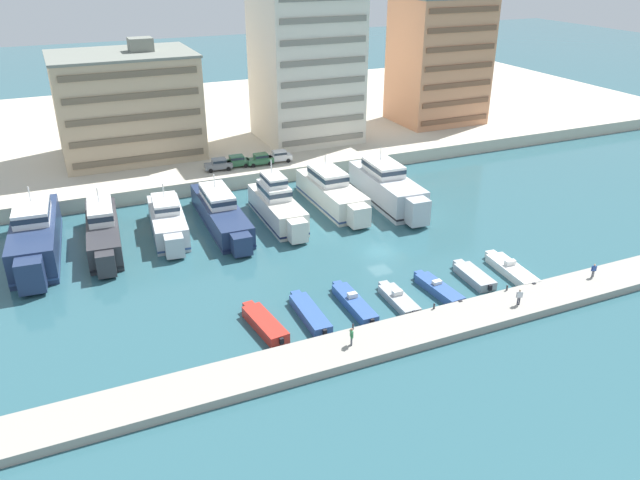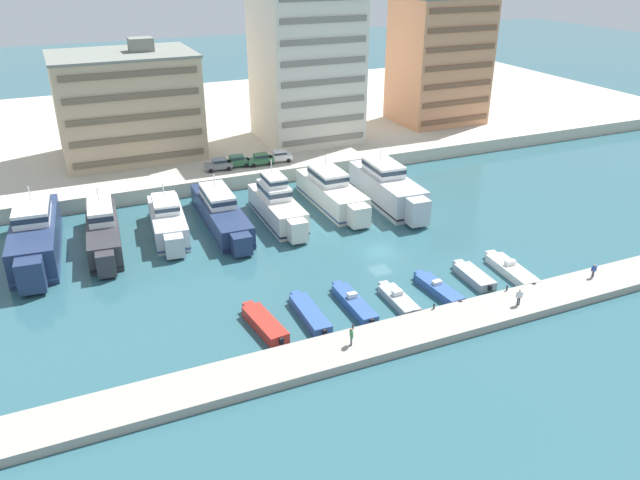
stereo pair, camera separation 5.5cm
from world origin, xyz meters
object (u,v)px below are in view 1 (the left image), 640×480
(yacht_ivory_center, at_px, (277,205))
(car_green_left, at_px, (236,161))
(motorboat_blue_center, at_px, (438,289))
(pedestrian_far_side, at_px, (519,296))
(car_white_center_left, at_px, (279,156))
(motorboat_grey_center_left, at_px, (398,299))
(yacht_navy_far_left, at_px, (35,236))
(yacht_silver_mid_right, at_px, (387,188))
(pedestrian_mid_deck, at_px, (352,335))
(car_grey_far_left, at_px, (219,164))
(yacht_silver_mid_left, at_px, (168,221))
(motorboat_grey_center_right, at_px, (473,276))
(motorboat_white_mid_right, at_px, (511,270))
(motorboat_blue_left, at_px, (310,313))
(yacht_navy_center_left, at_px, (221,213))
(yacht_ivory_center_right, at_px, (332,192))
(motorboat_blue_mid_left, at_px, (354,303))
(motorboat_red_far_left, at_px, (264,324))
(yacht_charcoal_left, at_px, (103,231))
(pedestrian_near_edge, at_px, (594,269))

(yacht_ivory_center, distance_m, car_green_left, 17.53)
(motorboat_blue_center, bearing_deg, pedestrian_far_side, -51.64)
(car_white_center_left, bearing_deg, motorboat_grey_center_left, -93.69)
(yacht_navy_far_left, relative_size, pedestrian_far_side, 12.17)
(yacht_silver_mid_right, relative_size, pedestrian_mid_deck, 10.91)
(car_grey_far_left, bearing_deg, yacht_silver_mid_left, -125.43)
(yacht_ivory_center, height_order, motorboat_grey_center_right, yacht_ivory_center)
(motorboat_blue_center, bearing_deg, motorboat_grey_center_left, -179.71)
(motorboat_grey_center_left, bearing_deg, motorboat_white_mid_right, 1.29)
(yacht_ivory_center, height_order, motorboat_blue_left, yacht_ivory_center)
(yacht_ivory_center, relative_size, pedestrian_mid_deck, 9.20)
(yacht_navy_center_left, bearing_deg, pedestrian_far_side, -57.24)
(motorboat_blue_center, bearing_deg, yacht_silver_mid_right, 72.82)
(yacht_ivory_center_right, relative_size, pedestrian_far_side, 10.49)
(motorboat_blue_mid_left, bearing_deg, car_grey_far_left, 93.51)
(yacht_navy_far_left, height_order, motorboat_grey_center_right, yacht_navy_far_left)
(yacht_ivory_center, relative_size, car_green_left, 3.83)
(car_white_center_left, bearing_deg, yacht_silver_mid_left, -143.29)
(motorboat_white_mid_right, height_order, pedestrian_far_side, pedestrian_far_side)
(motorboat_blue_mid_left, bearing_deg, motorboat_grey_center_left, -12.94)
(motorboat_red_far_left, bearing_deg, car_white_center_left, 67.61)
(yacht_ivory_center, height_order, car_white_center_left, yacht_ivory_center)
(yacht_navy_center_left, relative_size, motorboat_grey_center_right, 3.12)
(yacht_silver_mid_left, bearing_deg, yacht_charcoal_left, -178.85)
(yacht_silver_mid_left, bearing_deg, yacht_navy_center_left, -0.34)
(yacht_ivory_center_right, height_order, pedestrian_far_side, yacht_ivory_center_right)
(yacht_silver_mid_right, distance_m, car_green_left, 24.43)
(yacht_ivory_center, relative_size, pedestrian_near_edge, 10.29)
(motorboat_blue_mid_left, xyz_separation_m, motorboat_white_mid_right, (19.24, -0.72, -0.01))
(motorboat_blue_center, relative_size, pedestrian_near_edge, 4.81)
(motorboat_blue_left, height_order, motorboat_blue_center, motorboat_blue_center)
(yacht_navy_center_left, xyz_separation_m, pedestrian_far_side, (21.11, -32.80, 0.12))
(yacht_navy_center_left, xyz_separation_m, yacht_ivory_center, (7.19, -1.66, 0.44))
(yacht_navy_far_left, distance_m, motorboat_blue_mid_left, 38.71)
(yacht_navy_far_left, relative_size, motorboat_blue_left, 2.61)
(motorboat_white_mid_right, bearing_deg, yacht_navy_center_left, 134.73)
(motorboat_grey_center_right, bearing_deg, motorboat_grey_center_left, -175.07)
(yacht_charcoal_left, distance_m, motorboat_grey_center_left, 36.90)
(motorboat_grey_center_right, bearing_deg, yacht_silver_mid_right, 84.18)
(yacht_navy_far_left, bearing_deg, car_green_left, 27.82)
(motorboat_grey_center_right, xyz_separation_m, pedestrian_far_side, (-0.04, -7.26, 1.40))
(motorboat_blue_left, distance_m, motorboat_white_mid_right, 24.13)
(car_grey_far_left, height_order, pedestrian_far_side, car_grey_far_left)
(yacht_navy_center_left, height_order, pedestrian_near_edge, yacht_navy_center_left)
(motorboat_red_far_left, xyz_separation_m, motorboat_blue_left, (4.70, -0.00, -0.05))
(motorboat_grey_center_right, height_order, pedestrian_far_side, pedestrian_far_side)
(yacht_navy_far_left, relative_size, yacht_charcoal_left, 1.14)
(pedestrian_far_side, bearing_deg, car_grey_far_left, 109.44)
(yacht_navy_center_left, xyz_separation_m, pedestrian_near_edge, (32.24, -31.50, 0.02))
(motorboat_blue_mid_left, relative_size, motorboat_grey_center_left, 1.22)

